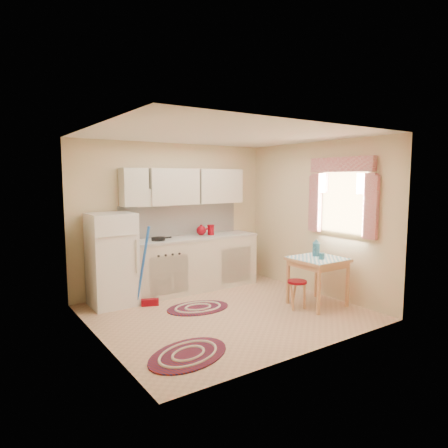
# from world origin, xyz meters

# --- Properties ---
(room_shell) EXTENTS (3.64, 3.60, 2.52)m
(room_shell) POSITION_xyz_m (0.16, 0.24, 1.60)
(room_shell) COLOR tan
(room_shell) RESTS_ON ground
(fridge) EXTENTS (0.65, 0.60, 1.40)m
(fridge) POSITION_xyz_m (-1.23, 1.25, 0.70)
(fridge) COLOR white
(fridge) RESTS_ON ground
(broom) EXTENTS (0.30, 0.22, 1.20)m
(broom) POSITION_xyz_m (-0.78, 0.90, 0.60)
(broom) COLOR blue
(broom) RESTS_ON ground
(base_cabinets) EXTENTS (2.25, 0.60, 0.88)m
(base_cabinets) POSITION_xyz_m (0.23, 1.30, 0.44)
(base_cabinets) COLOR beige
(base_cabinets) RESTS_ON ground
(countertop) EXTENTS (2.27, 0.62, 0.04)m
(countertop) POSITION_xyz_m (0.23, 1.30, 0.90)
(countertop) COLOR #B9B6AF
(countertop) RESTS_ON base_cabinets
(frying_pan) EXTENTS (0.25, 0.25, 0.05)m
(frying_pan) POSITION_xyz_m (-0.46, 1.25, 0.94)
(frying_pan) COLOR black
(frying_pan) RESTS_ON countertop
(red_kettle) EXTENTS (0.21, 0.20, 0.19)m
(red_kettle) POSITION_xyz_m (0.37, 1.30, 1.01)
(red_kettle) COLOR maroon
(red_kettle) RESTS_ON countertop
(red_canister) EXTENTS (0.12, 0.12, 0.16)m
(red_canister) POSITION_xyz_m (0.57, 1.30, 1.00)
(red_canister) COLOR maroon
(red_canister) RESTS_ON countertop
(table) EXTENTS (0.72, 0.72, 0.72)m
(table) POSITION_xyz_m (1.32, -0.50, 0.36)
(table) COLOR tan
(table) RESTS_ON ground
(stool) EXTENTS (0.37, 0.37, 0.42)m
(stool) POSITION_xyz_m (0.95, -0.44, 0.21)
(stool) COLOR maroon
(stool) RESTS_ON ground
(coffee_pot) EXTENTS (0.17, 0.16, 0.28)m
(coffee_pot) POSITION_xyz_m (1.41, -0.38, 0.86)
(coffee_pot) COLOR #296380
(coffee_pot) RESTS_ON table
(mug) EXTENTS (0.10, 0.10, 0.10)m
(mug) POSITION_xyz_m (1.29, -0.60, 0.77)
(mug) COLOR #296380
(mug) RESTS_ON table
(rug_center) EXTENTS (1.02, 0.74, 0.02)m
(rug_center) POSITION_xyz_m (-0.25, 0.38, 0.01)
(rug_center) COLOR maroon
(rug_center) RESTS_ON ground
(rug_left) EXTENTS (1.19, 0.99, 0.02)m
(rug_left) POSITION_xyz_m (-1.13, -0.91, 0.01)
(rug_left) COLOR maroon
(rug_left) RESTS_ON ground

